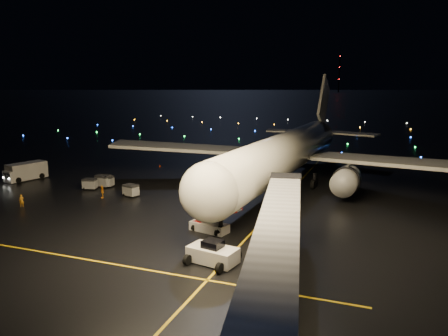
# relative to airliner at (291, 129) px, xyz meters

# --- Properties ---
(ground) EXTENTS (2000.00, 2000.00, 0.00)m
(ground) POSITION_rel_airliner_xyz_m (-10.66, 272.33, -8.87)
(ground) COLOR black
(ground) RESTS_ON ground
(lane_centre) EXTENTS (0.25, 80.00, 0.02)m
(lane_centre) POSITION_rel_airliner_xyz_m (1.34, -12.67, -8.86)
(lane_centre) COLOR gold
(lane_centre) RESTS_ON ground
(lane_cross) EXTENTS (60.00, 0.25, 0.02)m
(lane_cross) POSITION_rel_airliner_xyz_m (-15.66, -37.67, -8.86)
(lane_cross) COLOR gold
(lane_cross) RESTS_ON ground
(airliner) EXTENTS (65.88, 62.94, 17.74)m
(airliner) POSITION_rel_airliner_xyz_m (0.00, 0.00, 0.00)
(airliner) COLOR silver
(airliner) RESTS_ON ground
(pushback_tug) EXTENTS (4.83, 3.13, 2.13)m
(pushback_tug) POSITION_rel_airliner_xyz_m (0.42, -34.18, -7.80)
(pushback_tug) COLOR silver
(pushback_tug) RESTS_ON ground
(belt_loader) EXTENTS (6.63, 3.14, 3.10)m
(belt_loader) POSITION_rel_airliner_xyz_m (-3.19, -26.36, -7.32)
(belt_loader) COLOR silver
(belt_loader) RESTS_ON ground
(service_truck) EXTENTS (4.42, 8.36, 2.94)m
(service_truck) POSITION_rel_airliner_xyz_m (-42.01, -13.14, -7.40)
(service_truck) COLOR silver
(service_truck) RESTS_ON ground
(crew_a) EXTENTS (0.71, 0.70, 1.66)m
(crew_a) POSITION_rel_airliner_xyz_m (-30.10, -26.16, -8.04)
(crew_a) COLOR orange
(crew_a) RESTS_ON ground
(crew_c) EXTENTS (1.02, 1.11, 1.82)m
(crew_c) POSITION_rel_airliner_xyz_m (-22.86, -18.65, -7.96)
(crew_c) COLOR orange
(crew_c) RESTS_ON ground
(safety_cone_0) EXTENTS (0.48, 0.48, 0.51)m
(safety_cone_0) POSITION_rel_airliner_xyz_m (-7.76, -11.29, -8.61)
(safety_cone_0) COLOR #E83B10
(safety_cone_0) RESTS_ON ground
(safety_cone_1) EXTENTS (0.56, 0.56, 0.48)m
(safety_cone_1) POSITION_rel_airliner_xyz_m (-9.41, -6.75, -8.63)
(safety_cone_1) COLOR #E83B10
(safety_cone_1) RESTS_ON ground
(safety_cone_2) EXTENTS (0.50, 0.50, 0.55)m
(safety_cone_2) POSITION_rel_airliner_xyz_m (-14.94, -7.26, -8.59)
(safety_cone_2) COLOR #E83B10
(safety_cone_2) RESTS_ON ground
(safety_cone_3) EXTENTS (0.50, 0.50, 0.52)m
(safety_cone_3) POSITION_rel_airliner_xyz_m (-26.55, 4.75, -8.61)
(safety_cone_3) COLOR #E83B10
(safety_cone_3) RESTS_ON ground
(radio_mast) EXTENTS (1.80, 1.80, 64.00)m
(radio_mast) POSITION_rel_airliner_xyz_m (-70.66, 712.33, 23.13)
(radio_mast) COLOR black
(radio_mast) RESTS_ON ground
(taxiway_lights) EXTENTS (164.00, 92.00, 0.36)m
(taxiway_lights) POSITION_rel_airliner_xyz_m (-10.66, 78.33, -8.69)
(taxiway_lights) COLOR black
(taxiway_lights) RESTS_ON ground
(baggage_cart_0) EXTENTS (2.34, 1.89, 1.74)m
(baggage_cart_0) POSITION_rel_airliner_xyz_m (-19.57, -16.43, -8.00)
(baggage_cart_0) COLOR gray
(baggage_cart_0) RESTS_ON ground
(baggage_cart_1) EXTENTS (2.36, 1.76, 1.90)m
(baggage_cart_1) POSITION_rel_airliner_xyz_m (-26.77, -12.94, -7.92)
(baggage_cart_1) COLOR gray
(baggage_cart_1) RESTS_ON ground
(baggage_cart_2) EXTENTS (2.11, 1.57, 1.69)m
(baggage_cart_2) POSITION_rel_airliner_xyz_m (-26.45, -12.62, -8.02)
(baggage_cart_2) COLOR gray
(baggage_cart_2) RESTS_ON ground
(baggage_cart_3) EXTENTS (2.27, 1.87, 1.67)m
(baggage_cart_3) POSITION_rel_airliner_xyz_m (-27.79, -15.03, -8.03)
(baggage_cart_3) COLOR gray
(baggage_cart_3) RESTS_ON ground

